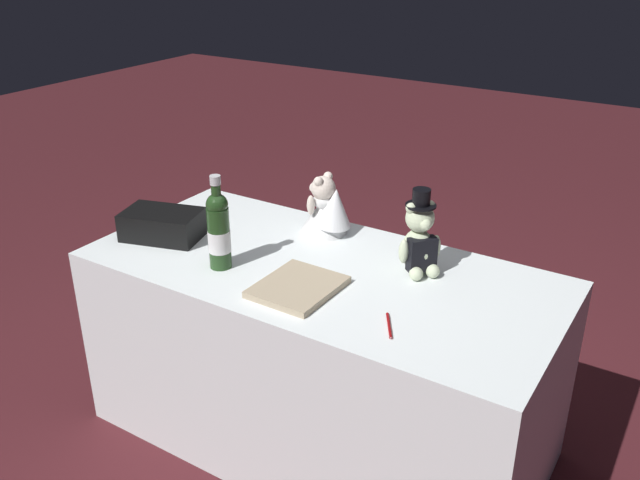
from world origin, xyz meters
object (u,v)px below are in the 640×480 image
object	(u,v)px
teddy_bear_bride	(327,209)
champagne_bottle	(219,230)
guestbook	(298,287)
signing_pen	(389,326)
gift_case_black	(163,225)
teddy_bear_groom	(420,240)

from	to	relation	value
teddy_bear_bride	champagne_bottle	size ratio (longest dim) A/B	0.70
champagne_bottle	guestbook	distance (m)	0.33
teddy_bear_bride	guestbook	world-z (taller)	teddy_bear_bride
teddy_bear_bride	signing_pen	bearing A→B (deg)	136.91
teddy_bear_bride	champagne_bottle	distance (m)	0.45
teddy_bear_bride	signing_pen	xyz separation A→B (m)	(-0.49, 0.46, -0.09)
signing_pen	gift_case_black	xyz separation A→B (m)	(0.98, -0.11, 0.05)
teddy_bear_groom	champagne_bottle	distance (m)	0.65
gift_case_black	champagne_bottle	bearing A→B (deg)	167.96
champagne_bottle	signing_pen	world-z (taller)	champagne_bottle
gift_case_black	guestbook	bearing A→B (deg)	173.94
teddy_bear_bride	gift_case_black	size ratio (longest dim) A/B	0.72
champagne_bottle	guestbook	size ratio (longest dim) A/B	1.19
gift_case_black	teddy_bear_bride	bearing A→B (deg)	-143.98
champagne_bottle	signing_pen	xyz separation A→B (m)	(-0.65, 0.04, -0.13)
teddy_bear_bride	teddy_bear_groom	bearing A→B (deg)	165.55
gift_case_black	guestbook	size ratio (longest dim) A/B	1.17
teddy_bear_groom	guestbook	distance (m)	0.42
teddy_bear_groom	teddy_bear_bride	world-z (taller)	teddy_bear_groom
teddy_bear_groom	teddy_bear_bride	size ratio (longest dim) A/B	1.27
signing_pen	teddy_bear_groom	bearing A→B (deg)	-77.96
gift_case_black	teddy_bear_groom	bearing A→B (deg)	-164.90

